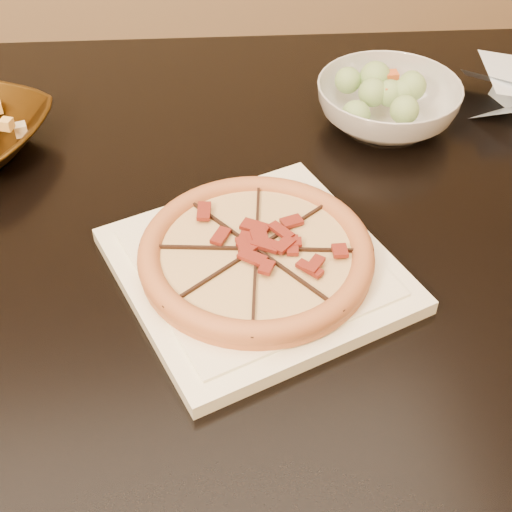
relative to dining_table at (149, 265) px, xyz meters
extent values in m
cube|color=black|center=(0.00, 0.00, 0.08)|extent=(1.50, 1.04, 0.04)
cylinder|color=black|center=(0.64, 0.38, -0.30)|extent=(0.07, 0.07, 0.71)
cube|color=white|center=(0.12, -0.14, 0.11)|extent=(0.36, 0.36, 0.02)
cube|color=white|center=(0.12, -0.14, 0.12)|extent=(0.31, 0.31, 0.00)
cylinder|color=#AB603A|center=(0.12, -0.14, 0.13)|extent=(0.25, 0.25, 0.01)
torus|color=#AB603A|center=(0.12, -0.14, 0.13)|extent=(0.26, 0.26, 0.03)
cylinder|color=#DDC185|center=(0.12, -0.14, 0.13)|extent=(0.21, 0.21, 0.01)
cube|color=black|center=(0.12, -0.14, 0.14)|extent=(0.05, 0.25, 0.01)
cube|color=black|center=(0.12, -0.14, 0.14)|extent=(0.15, 0.21, 0.01)
cube|color=black|center=(0.12, -0.14, 0.14)|extent=(0.25, 0.05, 0.01)
cube|color=black|center=(0.12, -0.14, 0.14)|extent=(0.21, 0.15, 0.01)
cube|color=maroon|center=(0.14, -0.14, 0.14)|extent=(0.03, 0.02, 0.00)
cube|color=maroon|center=(0.17, -0.13, 0.14)|extent=(0.03, 0.02, 0.00)
cube|color=maroon|center=(0.18, -0.11, 0.14)|extent=(0.03, 0.02, 0.00)
cube|color=maroon|center=(0.14, -0.12, 0.14)|extent=(0.03, 0.03, 0.00)
cube|color=maroon|center=(0.14, -0.09, 0.14)|extent=(0.02, 0.03, 0.00)
cube|color=maroon|center=(0.12, -0.07, 0.14)|extent=(0.01, 0.02, 0.00)
cube|color=maroon|center=(0.11, -0.11, 0.14)|extent=(0.02, 0.03, 0.00)
cube|color=maroon|center=(0.09, -0.10, 0.14)|extent=(0.03, 0.03, 0.00)
cube|color=maroon|center=(0.05, -0.10, 0.14)|extent=(0.03, 0.02, 0.00)
cube|color=maroon|center=(0.09, -0.13, 0.14)|extent=(0.03, 0.02, 0.00)
cube|color=maroon|center=(0.06, -0.15, 0.14)|extent=(0.03, 0.02, 0.00)
cube|color=maroon|center=(0.10, -0.15, 0.14)|extent=(0.03, 0.02, 0.00)
cube|color=maroon|center=(0.09, -0.18, 0.14)|extent=(0.03, 0.03, 0.00)
cube|color=maroon|center=(0.10, -0.21, 0.14)|extent=(0.02, 0.03, 0.00)
cube|color=maroon|center=(0.12, -0.17, 0.14)|extent=(0.01, 0.02, 0.00)
cube|color=maroon|center=(0.14, -0.19, 0.14)|extent=(0.02, 0.03, 0.00)
cube|color=maroon|center=(0.17, -0.20, 0.14)|extent=(0.03, 0.03, 0.00)
cube|color=maroon|center=(0.16, -0.16, 0.14)|extent=(0.03, 0.02, 0.00)
imported|color=silver|center=(0.35, 0.14, 0.13)|extent=(0.27, 0.27, 0.06)
sphere|color=#A3BF75|center=(0.35, 0.14, 0.18)|extent=(0.04, 0.04, 0.04)
sphere|color=#A3BF75|center=(0.37, 0.16, 0.18)|extent=(0.04, 0.04, 0.04)
sphere|color=#A3BF75|center=(0.36, 0.18, 0.18)|extent=(0.04, 0.04, 0.04)
sphere|color=#A3BF75|center=(0.35, 0.15, 0.18)|extent=(0.04, 0.04, 0.04)
sphere|color=#A3BF75|center=(0.33, 0.15, 0.18)|extent=(0.04, 0.04, 0.04)
sphere|color=#A3BF75|center=(0.35, 0.14, 0.18)|extent=(0.04, 0.04, 0.04)
sphere|color=#A3BF75|center=(0.34, 0.12, 0.18)|extent=(0.04, 0.04, 0.04)
sphere|color=#A3BF75|center=(0.36, 0.10, 0.18)|extent=(0.04, 0.04, 0.04)
sphere|color=#A3BF75|center=(0.36, 0.13, 0.18)|extent=(0.04, 0.04, 0.04)
cube|color=orange|center=(0.38, 0.16, 0.17)|extent=(0.02, 0.02, 0.01)
cube|color=orange|center=(0.32, 0.15, 0.17)|extent=(0.02, 0.02, 0.01)
cube|color=orange|center=(0.36, 0.11, 0.17)|extent=(0.02, 0.02, 0.01)
camera|label=1|loc=(0.04, -0.70, 0.66)|focal=50.00mm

